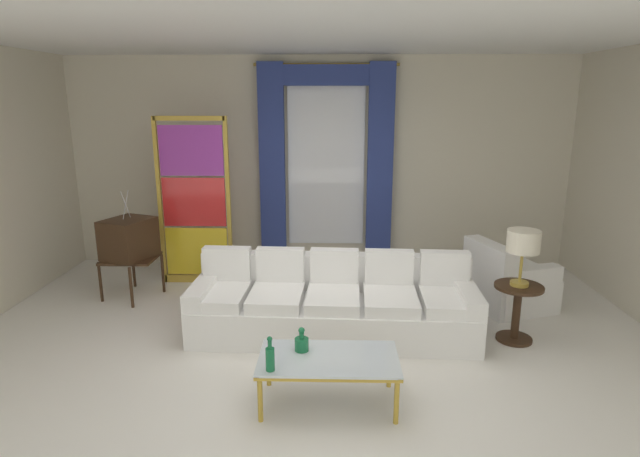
# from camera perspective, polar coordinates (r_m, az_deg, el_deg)

# --- Properties ---
(ground_plane) EXTENTS (16.00, 16.00, 0.00)m
(ground_plane) POSITION_cam_1_polar(r_m,az_deg,el_deg) (5.11, -1.00, -14.01)
(ground_plane) COLOR white
(wall_rear) EXTENTS (8.00, 0.12, 3.00)m
(wall_rear) POSITION_cam_1_polar(r_m,az_deg,el_deg) (7.62, -0.05, 7.28)
(wall_rear) COLOR beige
(wall_rear) RESTS_ON ground
(ceiling_slab) EXTENTS (8.00, 7.60, 0.04)m
(ceiling_slab) POSITION_cam_1_polar(r_m,az_deg,el_deg) (5.34, -0.75, 20.68)
(ceiling_slab) COLOR white
(curtained_window) EXTENTS (2.00, 0.17, 2.70)m
(curtained_window) POSITION_cam_1_polar(r_m,az_deg,el_deg) (7.43, 0.67, 8.97)
(curtained_window) COLOR white
(curtained_window) RESTS_ON ground
(couch_white_long) EXTENTS (2.95, 1.03, 0.86)m
(couch_white_long) POSITION_cam_1_polar(r_m,az_deg,el_deg) (5.50, 1.50, -8.36)
(couch_white_long) COLOR white
(couch_white_long) RESTS_ON ground
(coffee_table) EXTENTS (1.12, 0.60, 0.41)m
(coffee_table) POSITION_cam_1_polar(r_m,az_deg,el_deg) (4.27, 0.95, -14.44)
(coffee_table) COLOR silver
(coffee_table) RESTS_ON ground
(bottle_blue_decanter) EXTENTS (0.11, 0.11, 0.20)m
(bottle_blue_decanter) POSITION_cam_1_polar(r_m,az_deg,el_deg) (4.32, -2.04, -12.47)
(bottle_blue_decanter) COLOR #196B3D
(bottle_blue_decanter) RESTS_ON coffee_table
(bottle_crystal_tall) EXTENTS (0.07, 0.07, 0.28)m
(bottle_crystal_tall) POSITION_cam_1_polar(r_m,az_deg,el_deg) (4.03, -5.52, -13.93)
(bottle_crystal_tall) COLOR #196B3D
(bottle_crystal_tall) RESTS_ON coffee_table
(vintage_tv) EXTENTS (0.69, 0.73, 1.35)m
(vintage_tv) POSITION_cam_1_polar(r_m,az_deg,el_deg) (6.73, -20.31, -1.24)
(vintage_tv) COLOR #382314
(vintage_tv) RESTS_ON ground
(armchair_white) EXTENTS (1.03, 1.02, 0.80)m
(armchair_white) POSITION_cam_1_polar(r_m,az_deg,el_deg) (6.53, 19.79, -5.72)
(armchair_white) COLOR white
(armchair_white) RESTS_ON ground
(stained_glass_divider) EXTENTS (0.95, 0.05, 2.20)m
(stained_glass_divider) POSITION_cam_1_polar(r_m,az_deg,el_deg) (6.94, -13.67, 2.50)
(stained_glass_divider) COLOR gold
(stained_glass_divider) RESTS_ON ground
(peacock_figurine) EXTENTS (0.44, 0.60, 0.50)m
(peacock_figurine) POSITION_cam_1_polar(r_m,az_deg,el_deg) (6.70, -10.57, -5.22)
(peacock_figurine) COLOR beige
(peacock_figurine) RESTS_ON ground
(round_side_table) EXTENTS (0.48, 0.48, 0.59)m
(round_side_table) POSITION_cam_1_polar(r_m,az_deg,el_deg) (5.66, 20.86, -8.15)
(round_side_table) COLOR #382314
(round_side_table) RESTS_ON ground
(table_lamp_brass) EXTENTS (0.32, 0.32, 0.57)m
(table_lamp_brass) POSITION_cam_1_polar(r_m,az_deg,el_deg) (5.45, 21.48, -1.58)
(table_lamp_brass) COLOR #B29338
(table_lamp_brass) RESTS_ON round_side_table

